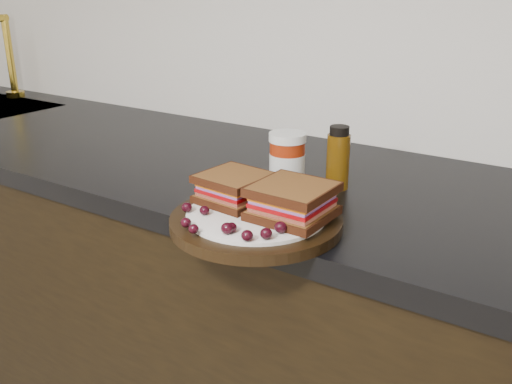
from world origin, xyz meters
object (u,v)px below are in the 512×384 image
Objects in this scene: oil_bottle at (338,158)px; sandwich_left at (234,188)px; plate at (256,221)px; condiment_jar at (287,160)px.

sandwich_left is at bearing -112.24° from oil_bottle.
plate is 0.21m from condiment_jar.
condiment_jar is 0.10m from oil_bottle.
condiment_jar is at bearing -155.17° from oil_bottle.
oil_bottle is (0.03, 0.24, 0.05)m from plate.
oil_bottle reaches higher than condiment_jar.
condiment_jar is 0.86× the size of oil_bottle.
condiment_jar reaches higher than plate.
sandwich_left is (-0.06, 0.02, 0.04)m from plate.
sandwich_left reaches higher than plate.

